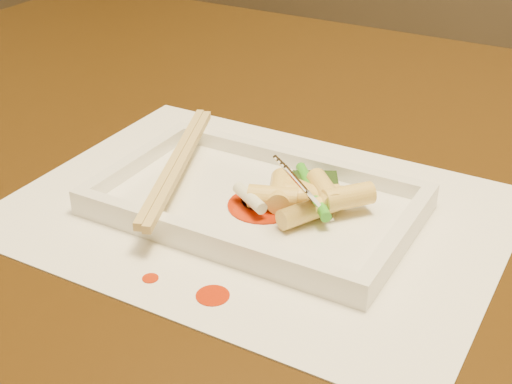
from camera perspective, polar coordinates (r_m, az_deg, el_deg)
The scene contains 25 objects.
table at distance 0.71m, azimuth 6.42°, elevation -5.89°, with size 1.40×0.90×0.75m.
placemat at distance 0.60m, azimuth 0.00°, elevation -1.57°, with size 0.40×0.30×0.00m, color white.
sauce_splatter_a at distance 0.50m, azimuth -3.48°, elevation -8.27°, with size 0.02×0.02×0.00m, color #B82405.
sauce_splatter_b at distance 0.52m, azimuth -8.45°, elevation -6.84°, with size 0.01×0.01×0.00m, color #B82405.
plate_base at distance 0.59m, azimuth 0.00°, elevation -1.17°, with size 0.26×0.16×0.01m, color white.
plate_rim_far at distance 0.65m, azimuth 3.22°, elevation 2.60°, with size 0.26×0.01×0.01m, color white.
plate_rim_near at distance 0.53m, azimuth -3.89°, elevation -3.70°, with size 0.26×0.01×0.01m, color white.
plate_rim_left at distance 0.65m, azimuth -9.58°, elevation 2.41°, with size 0.01×0.14×0.01m, color white.
plate_rim_right at distance 0.55m, azimuth 11.42°, elevation -3.41°, with size 0.01×0.14×0.01m, color white.
veg_piece at distance 0.61m, azimuth 4.75°, elevation 0.62°, with size 0.04×0.03×0.01m, color black.
scallion_white at distance 0.57m, azimuth -0.51°, elevation -0.48°, with size 0.01×0.01×0.04m, color #EAEACC.
scallion_green at distance 0.58m, azimuth 4.56°, elevation 0.10°, with size 0.01×0.01×0.09m, color #289117.
chopstick_a at distance 0.62m, azimuth -6.60°, elevation 2.43°, with size 0.01×0.22×0.01m, color tan.
chopstick_b at distance 0.62m, azimuth -6.00°, elevation 2.26°, with size 0.01×0.22×0.01m, color tan.
fork at distance 0.55m, azimuth 7.39°, elevation 4.89°, with size 0.09×0.10×0.14m, color silver, non-canonical shape.
sauce_blob_0 at distance 0.59m, azimuth 0.57°, elevation -0.71°, with size 0.04×0.04×0.00m, color #B82405.
sauce_blob_1 at distance 0.59m, azimuth 0.56°, elevation -1.07°, with size 0.06×0.06×0.00m, color #B82405.
rice_cake_0 at distance 0.58m, azimuth 4.76°, elevation -0.27°, with size 0.02×0.02×0.04m, color #F3DC71.
rice_cake_1 at distance 0.58m, azimuth 4.21°, elevation -0.21°, with size 0.02×0.02×0.04m, color #F3DC71.
rice_cake_2 at distance 0.57m, azimuth 7.40°, elevation -0.37°, with size 0.02×0.02×0.04m, color #F3DC71.
rice_cake_3 at distance 0.58m, azimuth 1.38°, elevation -0.45°, with size 0.02×0.02×0.04m, color #F3DC71.
rice_cake_4 at distance 0.59m, azimuth 1.95°, elevation 0.09°, with size 0.02×0.02×0.05m, color #F3DC71.
rice_cake_5 at distance 0.58m, azimuth 5.51°, elevation 0.18°, with size 0.02×0.02×0.04m, color #F3DC71.
rice_cake_6 at distance 0.56m, azimuth 4.15°, elevation -1.53°, with size 0.02×0.02×0.05m, color #F3DC71.
rice_cake_7 at distance 0.58m, azimuth 4.61°, elevation -0.22°, with size 0.02×0.02×0.05m, color #F3DC71.
Camera 1 is at (0.21, -0.54, 1.06)m, focal length 50.00 mm.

